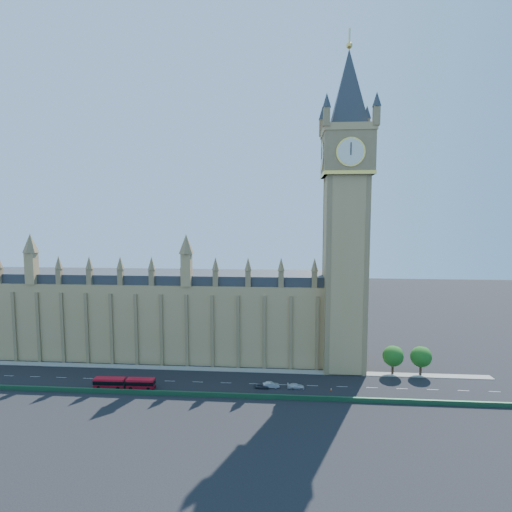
# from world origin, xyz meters

# --- Properties ---
(ground) EXTENTS (400.00, 400.00, 0.00)m
(ground) POSITION_xyz_m (0.00, 0.00, 0.00)
(ground) COLOR black
(ground) RESTS_ON ground
(palace_westminster) EXTENTS (120.00, 20.00, 28.00)m
(palace_westminster) POSITION_xyz_m (-25.00, 22.00, 13.86)
(palace_westminster) COLOR tan
(palace_westminster) RESTS_ON ground
(elizabeth_tower) EXTENTS (20.59, 20.59, 105.00)m
(elizabeth_tower) POSITION_xyz_m (38.00, 13.99, 54.56)
(elizabeth_tower) COLOR tan
(elizabeth_tower) RESTS_ON ground
(bridge_parapet) EXTENTS (160.00, 0.60, 1.20)m
(bridge_parapet) POSITION_xyz_m (0.00, -9.00, 0.60)
(bridge_parapet) COLOR #1E4C2D
(bridge_parapet) RESTS_ON ground
(kerb_north) EXTENTS (160.00, 3.00, 0.16)m
(kerb_north) POSITION_xyz_m (0.00, 9.50, 0.08)
(kerb_north) COLOR gray
(kerb_north) RESTS_ON ground
(tree_east_near) EXTENTS (6.00, 6.00, 8.50)m
(tree_east_near) POSITION_xyz_m (52.22, 10.08, 5.64)
(tree_east_near) COLOR #382619
(tree_east_near) RESTS_ON ground
(tree_east_far) EXTENTS (6.00, 6.00, 8.50)m
(tree_east_far) POSITION_xyz_m (60.22, 10.08, 5.64)
(tree_east_far) COLOR #382619
(tree_east_far) RESTS_ON ground
(red_bus) EXTENTS (16.54, 2.96, 2.80)m
(red_bus) POSITION_xyz_m (-22.83, -5.70, 1.48)
(red_bus) COLOR #B70C1D
(red_bus) RESTS_ON ground
(car_grey) EXTENTS (3.94, 1.72, 1.32)m
(car_grey) POSITION_xyz_m (14.19, -2.72, 0.66)
(car_grey) COLOR #38393F
(car_grey) RESTS_ON ground
(car_silver) EXTENTS (4.75, 2.16, 1.51)m
(car_silver) POSITION_xyz_m (16.62, -2.20, 0.76)
(car_silver) COLOR #9E9FA6
(car_silver) RESTS_ON ground
(car_white) EXTENTS (4.63, 2.07, 1.32)m
(car_white) POSITION_xyz_m (23.40, -2.23, 0.66)
(car_white) COLOR silver
(car_white) RESTS_ON ground
(cone_a) EXTENTS (0.49, 0.49, 0.66)m
(cone_a) POSITION_xyz_m (15.57, -3.04, 0.33)
(cone_a) COLOR black
(cone_a) RESTS_ON ground
(cone_b) EXTENTS (0.66, 0.66, 0.79)m
(cone_b) POSITION_xyz_m (15.68, -2.14, 0.39)
(cone_b) COLOR black
(cone_b) RESTS_ON ground
(cone_c) EXTENTS (0.61, 0.61, 0.73)m
(cone_c) POSITION_xyz_m (23.10, -1.57, 0.36)
(cone_c) COLOR black
(cone_c) RESTS_ON ground
(cone_d) EXTENTS (0.45, 0.45, 0.68)m
(cone_d) POSITION_xyz_m (32.76, -2.78, 0.34)
(cone_d) COLOR black
(cone_d) RESTS_ON ground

